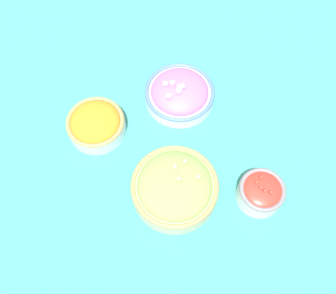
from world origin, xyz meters
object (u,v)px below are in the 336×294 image
object	(u,v)px
bowl_cherry_tomatoes	(261,192)
bowl_carrots	(96,124)
bowl_lettuce	(175,187)
bowl_red_onion	(180,93)

from	to	relation	value
bowl_cherry_tomatoes	bowl_carrots	size ratio (longest dim) A/B	0.73
bowl_lettuce	bowl_carrots	size ratio (longest dim) A/B	1.37
bowl_lettuce	bowl_red_onion	distance (m)	0.28
bowl_red_onion	bowl_carrots	world-z (taller)	bowl_red_onion
bowl_lettuce	bowl_red_onion	size ratio (longest dim) A/B	1.09
bowl_red_onion	bowl_cherry_tomatoes	xyz separation A→B (m)	(0.35, 0.04, 0.01)
bowl_lettuce	bowl_carrots	xyz separation A→B (m)	(-0.25, -0.10, -0.01)
bowl_cherry_tomatoes	bowl_carrots	world-z (taller)	bowl_cherry_tomatoes
bowl_cherry_tomatoes	bowl_carrots	xyz separation A→B (m)	(-0.36, -0.29, -0.00)
bowl_red_onion	bowl_lettuce	bearing A→B (deg)	-29.97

